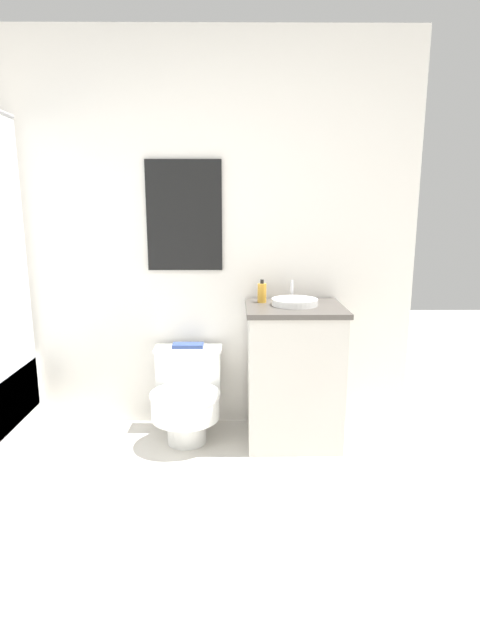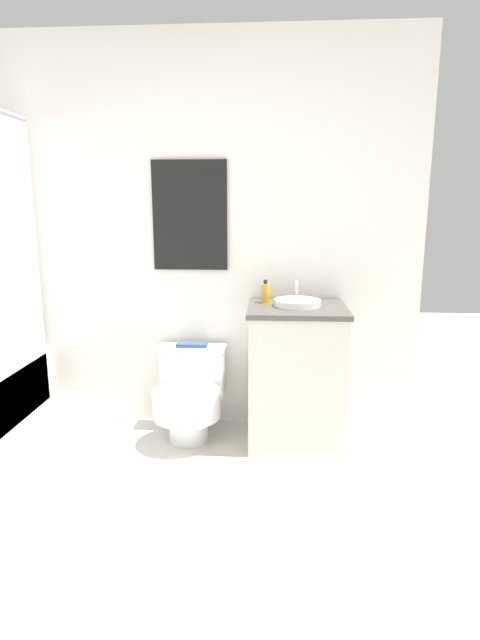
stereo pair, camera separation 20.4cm
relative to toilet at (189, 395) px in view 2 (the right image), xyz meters
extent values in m
cube|color=white|center=(-0.31, 0.30, 0.97)|extent=(3.55, 0.05, 2.50)
cube|color=black|center=(-0.02, 0.26, 1.11)|extent=(0.48, 0.02, 0.68)
cube|color=beige|center=(-0.02, 0.26, 1.11)|extent=(0.45, 0.01, 0.65)
cylinder|color=white|center=(0.00, -0.05, -0.19)|extent=(0.24, 0.24, 0.18)
cylinder|color=white|center=(0.00, -0.10, -0.03)|extent=(0.41, 0.41, 0.14)
cylinder|color=white|center=(0.00, -0.10, 0.05)|extent=(0.43, 0.43, 0.02)
cube|color=white|center=(0.00, 0.15, 0.10)|extent=(0.41, 0.16, 0.32)
cube|color=white|center=(0.00, 0.15, 0.27)|extent=(0.43, 0.17, 0.02)
cube|color=beige|center=(0.66, 0.00, 0.13)|extent=(0.56, 0.50, 0.83)
cube|color=#4C4742|center=(0.66, 0.00, 0.57)|extent=(0.59, 0.53, 0.03)
cylinder|color=white|center=(0.66, 0.02, 0.60)|extent=(0.28, 0.28, 0.04)
cylinder|color=silver|center=(0.66, 0.18, 0.65)|extent=(0.02, 0.02, 0.13)
cylinder|color=gold|center=(0.47, 0.11, 0.64)|extent=(0.06, 0.06, 0.12)
cylinder|color=black|center=(0.47, 0.11, 0.71)|extent=(0.02, 0.02, 0.02)
cube|color=#33477F|center=(0.00, 0.15, 0.29)|extent=(0.20, 0.09, 0.02)
camera|label=1|loc=(0.31, -2.95, 1.15)|focal=28.00mm
camera|label=2|loc=(0.51, -2.94, 1.15)|focal=28.00mm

